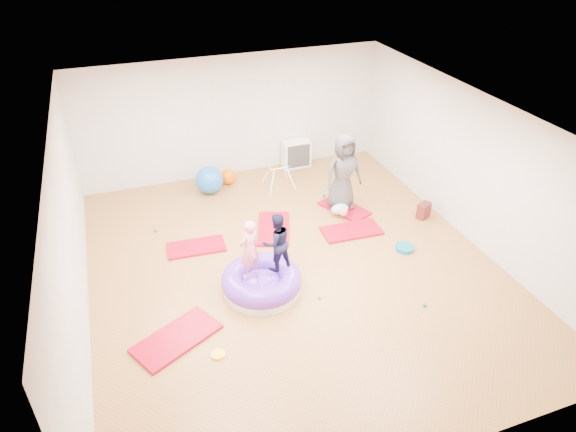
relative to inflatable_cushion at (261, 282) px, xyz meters
name	(u,v)px	position (x,y,z in m)	size (l,w,h in m)	color
room	(294,199)	(0.73, 0.41, 1.23)	(7.01, 8.01, 2.81)	#9E5735
gym_mat_front_left	(177,338)	(-1.54, -0.67, -0.14)	(1.30, 0.65, 0.05)	red
gym_mat_mid_left	(196,247)	(-0.81, 1.58, -0.14)	(1.08, 0.54, 0.05)	red
gym_mat_center_back	(274,229)	(0.78, 1.68, -0.14)	(1.21, 0.61, 0.05)	red
gym_mat_right	(351,231)	(2.20, 1.09, -0.14)	(1.16, 0.58, 0.05)	red
gym_mat_rear_right	(344,208)	(2.44, 1.92, -0.14)	(1.08, 0.54, 0.05)	red
inflatable_cushion	(261,282)	(0.00, 0.00, 0.00)	(1.35, 1.35, 0.43)	white
child_pink	(249,247)	(-0.18, 0.01, 0.76)	(0.39, 0.25, 1.06)	pink
child_navy	(276,240)	(0.30, 0.07, 0.75)	(0.51, 0.40, 1.05)	#151532
adult_caregiver	(343,172)	(2.39, 1.99, 0.70)	(0.80, 0.52, 1.63)	#424242
infant	(341,210)	(2.24, 1.69, -0.01)	(0.38, 0.39, 0.22)	#9CCFE2
ball_pit_balls	(303,249)	(1.07, 0.82, -0.13)	(3.96, 3.91, 0.06)	#107D33
exercise_ball_blue	(209,180)	(-0.08, 3.62, 0.14)	(0.62, 0.62, 0.62)	blue
exercise_ball_orange	(228,177)	(0.40, 3.88, 0.02)	(0.37, 0.37, 0.37)	#DC5C00
infant_play_gym	(279,174)	(1.45, 3.32, 0.16)	(0.64, 0.61, 0.49)	white
cube_shelf	(296,154)	(2.21, 4.20, 0.17)	(0.67, 0.33, 0.67)	white
balance_disc	(405,248)	(2.88, 0.20, -0.13)	(0.35, 0.35, 0.08)	#0A6687
backpack	(424,211)	(3.83, 1.07, 0.00)	(0.29, 0.18, 0.34)	maroon
yellow_toy	(218,354)	(-1.03, -1.19, -0.15)	(0.21, 0.21, 0.03)	yellow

